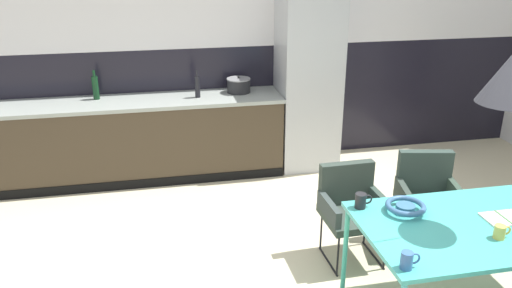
% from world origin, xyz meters
% --- Properties ---
extents(back_wall_splashback_dark, '(7.09, 0.12, 1.36)m').
position_xyz_m(back_wall_splashback_dark, '(0.00, 2.91, 0.68)').
color(back_wall_splashback_dark, black).
rests_on(back_wall_splashback_dark, ground).
extents(kitchen_counter, '(3.67, 0.63, 0.89)m').
position_xyz_m(kitchen_counter, '(-1.57, 2.55, 0.45)').
color(kitchen_counter, '#3B3022').
rests_on(kitchen_counter, ground).
extents(refrigerator_column, '(0.66, 0.60, 1.93)m').
position_xyz_m(refrigerator_column, '(0.60, 2.55, 0.96)').
color(refrigerator_column, '#ADAFB2').
rests_on(refrigerator_column, ground).
extents(dining_table, '(1.61, 0.94, 0.73)m').
position_xyz_m(dining_table, '(0.96, -0.24, 0.69)').
color(dining_table, teal).
rests_on(dining_table, ground).
extents(armchair_corner_seat, '(0.56, 0.56, 0.81)m').
position_xyz_m(armchair_corner_seat, '(1.10, 0.69, 0.51)').
color(armchair_corner_seat, '#303D35').
rests_on(armchair_corner_seat, ground).
extents(armchair_facing_counter, '(0.50, 0.48, 0.79)m').
position_xyz_m(armchair_facing_counter, '(0.40, 0.63, 0.49)').
color(armchair_facing_counter, '#303D35').
rests_on(armchair_facing_counter, ground).
extents(fruit_bowl, '(0.28, 0.28, 0.07)m').
position_xyz_m(fruit_bowl, '(0.53, 0.00, 0.77)').
color(fruit_bowl, '#33607F').
rests_on(fruit_bowl, dining_table).
extents(open_book, '(0.26, 0.20, 0.02)m').
position_xyz_m(open_book, '(1.13, -0.22, 0.74)').
color(open_book, white).
rests_on(open_book, dining_table).
extents(mug_glass_clear, '(0.13, 0.08, 0.11)m').
position_xyz_m(mug_glass_clear, '(0.25, 0.12, 0.78)').
color(mug_glass_clear, black).
rests_on(mug_glass_clear, dining_table).
extents(mug_white_ceramic, '(0.11, 0.07, 0.09)m').
position_xyz_m(mug_white_ceramic, '(0.95, -0.42, 0.77)').
color(mug_white_ceramic, gold).
rests_on(mug_white_ceramic, dining_table).
extents(mug_tall_blue, '(0.12, 0.07, 0.11)m').
position_xyz_m(mug_tall_blue, '(0.23, -0.61, 0.78)').
color(mug_tall_blue, '#335B93').
rests_on(mug_tall_blue, dining_table).
extents(cooking_pot, '(0.26, 0.26, 0.18)m').
position_xyz_m(cooking_pot, '(-0.18, 2.64, 0.97)').
color(cooking_pot, black).
rests_on(cooking_pot, kitchen_counter).
extents(bottle_oil_tall, '(0.06, 0.06, 0.30)m').
position_xyz_m(bottle_oil_tall, '(-0.65, 2.53, 1.02)').
color(bottle_oil_tall, black).
rests_on(bottle_oil_tall, kitchen_counter).
extents(bottle_wine_green, '(0.07, 0.07, 0.31)m').
position_xyz_m(bottle_wine_green, '(-1.72, 2.68, 1.02)').
color(bottle_wine_green, '#0F3319').
rests_on(bottle_wine_green, kitchen_counter).
extents(pendant_lamp_over_table_near, '(0.36, 0.36, 1.12)m').
position_xyz_m(pendant_lamp_over_table_near, '(0.96, -0.25, 1.71)').
color(pendant_lamp_over_table_near, black).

